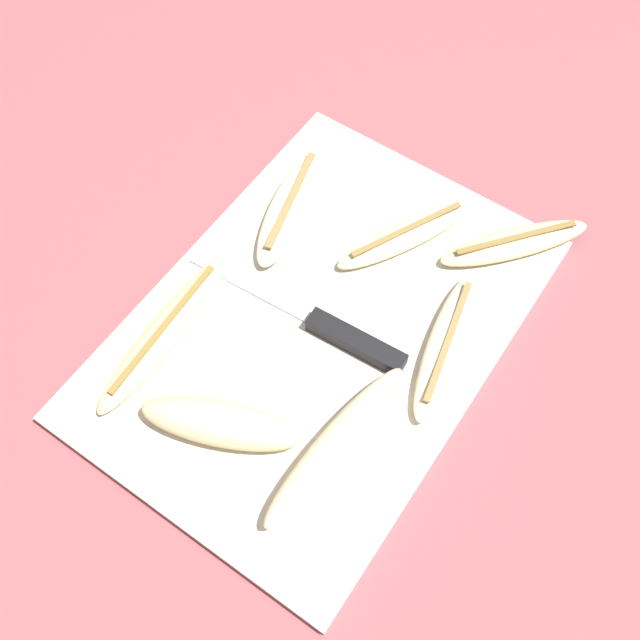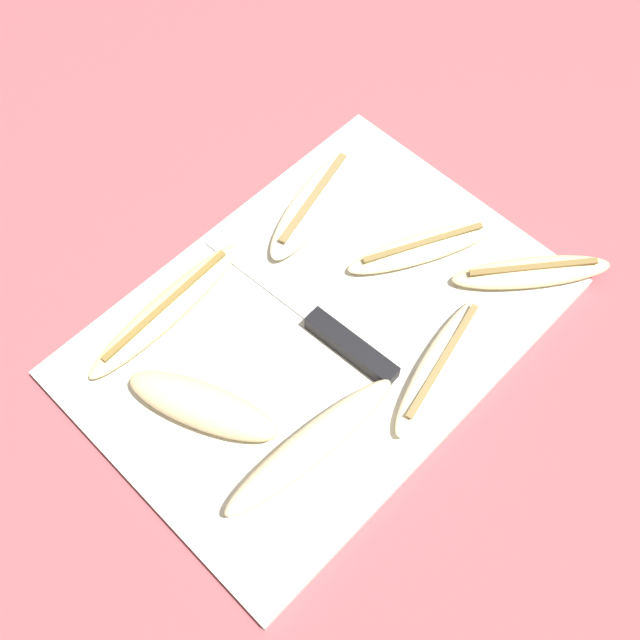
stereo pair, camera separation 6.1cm
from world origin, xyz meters
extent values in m
plane|color=#93474C|center=(0.00, 0.00, 0.00)|extent=(4.00, 4.00, 0.00)
cube|color=beige|center=(0.00, 0.00, 0.01)|extent=(0.47, 0.33, 0.01)
cube|color=black|center=(0.00, -0.04, 0.02)|extent=(0.03, 0.10, 0.02)
cube|color=#B7BABF|center=(0.00, 0.08, 0.01)|extent=(0.03, 0.15, 0.00)
ellipsoid|color=beige|center=(-0.14, 0.01, 0.03)|extent=(0.10, 0.16, 0.03)
ellipsoid|color=beige|center=(0.10, 0.11, 0.02)|extent=(0.17, 0.09, 0.02)
cube|color=olive|center=(0.10, 0.11, 0.03)|extent=(0.13, 0.04, 0.00)
ellipsoid|color=#EDD689|center=(-0.10, 0.12, 0.02)|extent=(0.20, 0.05, 0.02)
cube|color=olive|center=(-0.10, 0.12, 0.03)|extent=(0.16, 0.02, 0.00)
ellipsoid|color=beige|center=(-0.10, -0.09, 0.03)|extent=(0.19, 0.05, 0.03)
ellipsoid|color=beige|center=(0.05, -0.12, 0.02)|extent=(0.18, 0.07, 0.02)
cube|color=olive|center=(0.05, -0.12, 0.03)|extent=(0.14, 0.04, 0.00)
ellipsoid|color=beige|center=(0.14, -0.02, 0.02)|extent=(0.16, 0.10, 0.02)
cube|color=olive|center=(0.14, -0.02, 0.03)|extent=(0.12, 0.06, 0.00)
ellipsoid|color=beige|center=(0.19, -0.12, 0.02)|extent=(0.15, 0.13, 0.02)
cube|color=brown|center=(0.19, -0.12, 0.03)|extent=(0.11, 0.09, 0.00)
camera|label=1|loc=(-0.29, -0.20, 0.67)|focal=42.00mm
camera|label=2|loc=(-0.25, -0.25, 0.67)|focal=42.00mm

